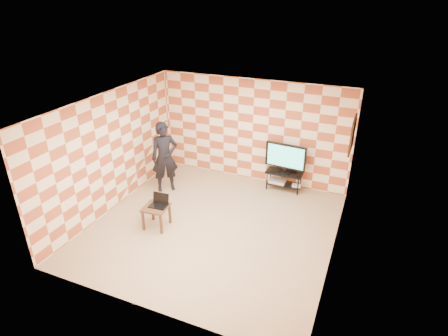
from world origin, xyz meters
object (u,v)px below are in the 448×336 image
Objects in this scene: tv at (286,157)px; side_table at (156,210)px; person at (165,157)px; tv_stand at (284,177)px.

tv is 3.43m from side_table.
tv is 0.58× the size of person.
person reaches higher than tv.
tv is 2.99m from person.
side_table is at bearing -128.19° from tv.
tv_stand is 1.69× the size of side_table.
tv is at bearing -85.32° from tv_stand.
side_table is (-2.10, -2.67, 0.05)m from tv_stand.
side_table is (-2.10, -2.66, -0.50)m from tv.
tv_stand is 0.55m from tv.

